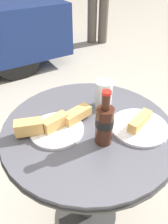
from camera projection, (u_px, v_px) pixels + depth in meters
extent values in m
plane|color=#A8A093|center=(87.00, 214.00, 1.36)|extent=(30.00, 30.00, 0.00)
cylinder|color=#333333|center=(87.00, 213.00, 1.36)|extent=(0.36, 0.36, 0.02)
cylinder|color=#333333|center=(88.00, 178.00, 1.14)|extent=(0.08, 0.08, 0.68)
cylinder|color=#333333|center=(88.00, 130.00, 0.94)|extent=(0.74, 0.74, 0.01)
cylinder|color=#4C4C56|center=(88.00, 128.00, 0.93)|extent=(0.73, 0.73, 0.02)
cylinder|color=#3D1E14|center=(104.00, 126.00, 0.80)|extent=(0.07, 0.07, 0.16)
cylinder|color=black|center=(104.00, 122.00, 0.79)|extent=(0.07, 0.07, 0.03)
cylinder|color=#3D1E14|center=(105.00, 102.00, 0.74)|extent=(0.03, 0.03, 0.06)
cylinder|color=red|center=(106.00, 93.00, 0.72)|extent=(0.03, 0.03, 0.01)
cylinder|color=silver|center=(103.00, 97.00, 1.01)|extent=(0.07, 0.07, 0.10)
cylinder|color=silver|center=(103.00, 94.00, 1.00)|extent=(0.08, 0.08, 0.13)
cylinder|color=white|center=(139.00, 127.00, 0.91)|extent=(0.24, 0.24, 0.01)
cube|color=white|center=(139.00, 125.00, 0.91)|extent=(0.20, 0.20, 0.00)
cube|color=tan|center=(140.00, 121.00, 0.90)|extent=(0.14, 0.08, 0.04)
cylinder|color=white|center=(57.00, 130.00, 0.90)|extent=(0.22, 0.22, 0.01)
cube|color=white|center=(57.00, 128.00, 0.89)|extent=(0.18, 0.18, 0.00)
cube|color=tan|center=(29.00, 127.00, 0.86)|extent=(0.12, 0.08, 0.06)
cube|color=tan|center=(55.00, 122.00, 0.88)|extent=(0.12, 0.06, 0.05)
cube|color=tan|center=(77.00, 114.00, 0.93)|extent=(0.14, 0.08, 0.04)
cylinder|color=black|center=(15.00, 53.00, 2.63)|extent=(0.63, 0.20, 0.63)
cylinder|color=brown|center=(92.00, 18.00, 3.60)|extent=(0.16, 0.16, 0.81)
cylinder|color=brown|center=(103.00, 18.00, 3.59)|extent=(0.16, 0.16, 0.81)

